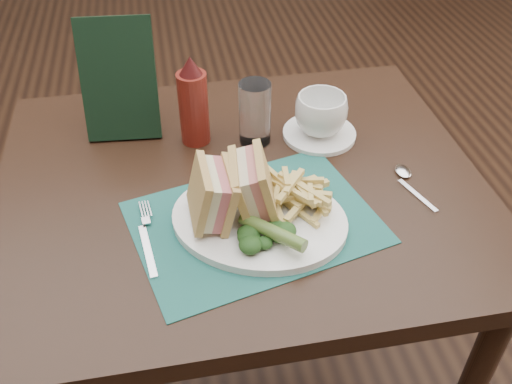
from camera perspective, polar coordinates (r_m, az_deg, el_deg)
floor at (r=1.94m, az=-3.56°, el=-6.86°), size 7.00×7.00×0.00m
table_main at (r=1.33m, az=-1.25°, el=-11.36°), size 0.90×0.75×0.75m
placemat at (r=0.98m, az=-0.14°, el=-3.04°), size 0.46×0.37×0.00m
plate at (r=0.97m, az=0.32°, el=-2.82°), size 0.37×0.34×0.01m
sandwich_half_a at (r=0.93m, az=-5.68°, el=-0.38°), size 0.08×0.11×0.11m
sandwich_half_b at (r=0.94m, az=-1.53°, el=0.68°), size 0.09×0.12×0.11m
kale_garnish at (r=0.91m, az=1.15°, el=-4.23°), size 0.11×0.08×0.03m
pickle_spear at (r=0.91m, az=1.66°, el=-3.99°), size 0.10×0.10×0.03m
fries_pile at (r=0.97m, az=3.83°, el=0.18°), size 0.18×0.20×0.06m
fork at (r=0.96m, az=-10.86°, el=-4.36°), size 0.06×0.17×0.01m
spoon at (r=1.08m, az=15.37°, el=0.63°), size 0.08×0.15×0.01m
saucer at (r=1.19m, az=6.34°, el=5.81°), size 0.15×0.15×0.01m
coffee_cup at (r=1.16m, az=6.51°, el=7.71°), size 0.13×0.13×0.08m
drinking_glass at (r=1.13m, az=-0.11°, el=7.89°), size 0.08×0.08×0.13m
ketchup_bottle at (r=1.13m, az=-6.31°, el=9.09°), size 0.07×0.07×0.19m
check_presenter at (r=1.17m, az=-13.56°, el=10.86°), size 0.15×0.10×0.23m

